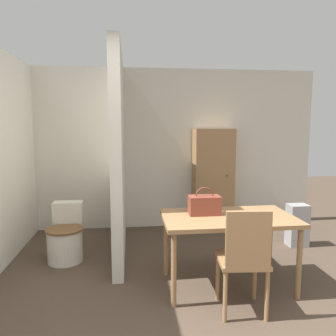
{
  "coord_description": "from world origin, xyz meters",
  "views": [
    {
      "loc": [
        -0.52,
        -1.82,
        1.62
      ],
      "look_at": [
        -0.12,
        1.61,
        1.17
      ],
      "focal_mm": 35.0,
      "sensor_mm": 36.0,
      "label": 1
    }
  ],
  "objects_px": {
    "toilet": "(66,238)",
    "handbag": "(204,205)",
    "wooden_cabinet": "(213,179)",
    "space_heater": "(297,225)",
    "dining_table": "(228,223)",
    "wooden_chair": "(244,257)"
  },
  "relations": [
    {
      "from": "dining_table",
      "to": "handbag",
      "type": "relative_size",
      "value": 4.15
    },
    {
      "from": "toilet",
      "to": "space_heater",
      "type": "bearing_deg",
      "value": 2.24
    },
    {
      "from": "wooden_cabinet",
      "to": "space_heater",
      "type": "height_order",
      "value": "wooden_cabinet"
    },
    {
      "from": "space_heater",
      "to": "handbag",
      "type": "bearing_deg",
      "value": -148.87
    },
    {
      "from": "wooden_chair",
      "to": "toilet",
      "type": "distance_m",
      "value": 2.24
    },
    {
      "from": "handbag",
      "to": "wooden_cabinet",
      "type": "bearing_deg",
      "value": 72.87
    },
    {
      "from": "toilet",
      "to": "wooden_cabinet",
      "type": "bearing_deg",
      "value": 26.02
    },
    {
      "from": "dining_table",
      "to": "toilet",
      "type": "height_order",
      "value": "dining_table"
    },
    {
      "from": "space_heater",
      "to": "toilet",
      "type": "bearing_deg",
      "value": -177.76
    },
    {
      "from": "wooden_chair",
      "to": "wooden_cabinet",
      "type": "relative_size",
      "value": 0.6
    },
    {
      "from": "toilet",
      "to": "wooden_cabinet",
      "type": "xyz_separation_m",
      "value": [
        2.08,
        1.02,
        0.52
      ]
    },
    {
      "from": "dining_table",
      "to": "handbag",
      "type": "height_order",
      "value": "handbag"
    },
    {
      "from": "toilet",
      "to": "handbag",
      "type": "distance_m",
      "value": 1.81
    },
    {
      "from": "toilet",
      "to": "wooden_cabinet",
      "type": "height_order",
      "value": "wooden_cabinet"
    },
    {
      "from": "dining_table",
      "to": "handbag",
      "type": "xyz_separation_m",
      "value": [
        -0.22,
        0.09,
        0.17
      ]
    },
    {
      "from": "wooden_chair",
      "to": "dining_table",
      "type": "bearing_deg",
      "value": 93.32
    },
    {
      "from": "toilet",
      "to": "wooden_chair",
      "type": "bearing_deg",
      "value": -38.79
    },
    {
      "from": "wooden_chair",
      "to": "handbag",
      "type": "bearing_deg",
      "value": 114.13
    },
    {
      "from": "wooden_cabinet",
      "to": "space_heater",
      "type": "distance_m",
      "value": 1.4
    },
    {
      "from": "dining_table",
      "to": "toilet",
      "type": "distance_m",
      "value": 2.0
    },
    {
      "from": "handbag",
      "to": "dining_table",
      "type": "bearing_deg",
      "value": -22.33
    },
    {
      "from": "handbag",
      "to": "wooden_cabinet",
      "type": "xyz_separation_m",
      "value": [
        0.56,
        1.81,
        -0.04
      ]
    }
  ]
}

